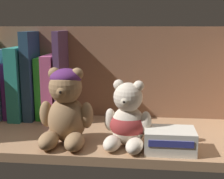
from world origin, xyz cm
name	(u,v)px	position (x,y,z in cm)	size (l,w,h in cm)	color
shelf_board	(98,136)	(0.00, 0.00, 1.00)	(77.02, 28.41, 2.00)	#A87F5B
shelf_back_panel	(105,76)	(0.00, 14.80, 13.54)	(79.42, 1.20, 27.09)	brown
book_3	(4,83)	(-28.43, 11.49, 11.49)	(2.34, 11.91, 18.98)	#7CA3C7
book_4	(12,89)	(-25.99, 11.49, 9.71)	(1.69, 10.52, 15.42)	#56226F
book_5	(22,82)	(-23.03, 11.49, 11.82)	(3.40, 14.44, 19.65)	teal
book_6	(33,75)	(-19.65, 11.49, 13.90)	(2.52, 12.20, 23.81)	navy
book_7	(44,87)	(-16.80, 11.49, 10.45)	(2.33, 9.35, 16.90)	green
book_8	(54,86)	(-13.74, 11.49, 10.86)	(2.96, 14.99, 17.72)	#B95183
book_9	(64,75)	(-11.02, 11.49, 13.98)	(1.62, 14.60, 23.96)	#553862
teddy_bear_larger	(66,108)	(-5.81, -7.02, 9.86)	(12.01, 12.14, 16.56)	#93704C
teddy_bear_smaller	(128,121)	(7.63, -7.41, 7.59)	(10.56, 11.30, 14.22)	beige
small_product_box	(170,140)	(16.37, -9.65, 4.35)	(10.25, 7.11, 4.70)	silver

